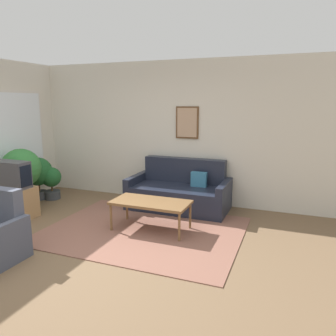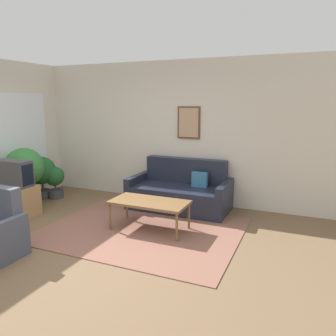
# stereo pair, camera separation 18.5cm
# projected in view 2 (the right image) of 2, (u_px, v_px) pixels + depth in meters

# --- Properties ---
(ground_plane) EXTENTS (16.00, 16.00, 0.00)m
(ground_plane) POSITION_uv_depth(u_px,v_px,m) (74.00, 254.00, 4.23)
(ground_plane) COLOR brown
(area_rug) EXTENTS (2.92, 2.26, 0.01)m
(area_rug) POSITION_uv_depth(u_px,v_px,m) (142.00, 230.00, 5.01)
(area_rug) COLOR brown
(area_rug) RESTS_ON ground_plane
(wall_back) EXTENTS (8.00, 0.09, 2.70)m
(wall_back) POSITION_uv_depth(u_px,v_px,m) (162.00, 132.00, 6.44)
(wall_back) COLOR beige
(wall_back) RESTS_ON ground_plane
(couch) EXTENTS (1.80, 0.90, 0.89)m
(couch) POSITION_uv_depth(u_px,v_px,m) (180.00, 192.00, 6.00)
(couch) COLOR #1E2333
(couch) RESTS_ON ground_plane
(coffee_table) EXTENTS (1.18, 0.59, 0.46)m
(coffee_table) POSITION_uv_depth(u_px,v_px,m) (149.00, 203.00, 4.96)
(coffee_table) COLOR brown
(coffee_table) RESTS_ON ground_plane
(tv_stand) EXTENTS (0.69, 0.48, 0.53)m
(tv_stand) POSITION_uv_depth(u_px,v_px,m) (16.00, 201.00, 5.60)
(tv_stand) COLOR #A87F51
(tv_stand) RESTS_ON ground_plane
(tv) EXTENTS (0.66, 0.28, 0.45)m
(tv) POSITION_uv_depth(u_px,v_px,m) (13.00, 173.00, 5.50)
(tv) COLOR #424247
(tv) RESTS_ON tv_stand
(potted_plant_tall) EXTENTS (0.71, 0.71, 1.09)m
(potted_plant_tall) POSITION_uv_depth(u_px,v_px,m) (25.00, 168.00, 6.12)
(potted_plant_tall) COLOR #935638
(potted_plant_tall) RESTS_ON ground_plane
(potted_plant_by_window) EXTENTS (0.39, 0.39, 0.65)m
(potted_plant_by_window) POSITION_uv_depth(u_px,v_px,m) (55.00, 180.00, 6.65)
(potted_plant_by_window) COLOR #383D42
(potted_plant_by_window) RESTS_ON ground_plane
(potted_plant_small) EXTENTS (0.56, 0.56, 0.85)m
(potted_plant_small) POSITION_uv_depth(u_px,v_px,m) (42.00, 172.00, 6.62)
(potted_plant_small) COLOR #383D42
(potted_plant_small) RESTS_ON ground_plane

